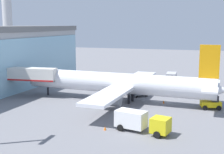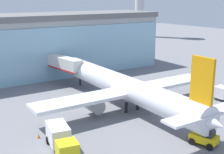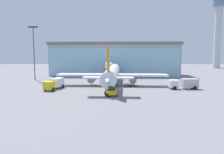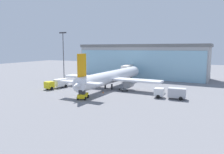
{
  "view_description": "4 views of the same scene",
  "coord_description": "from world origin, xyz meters",
  "px_view_note": "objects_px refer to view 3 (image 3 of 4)",
  "views": [
    {
      "loc": [
        -54.42,
        -7.85,
        13.99
      ],
      "look_at": [
        -2.0,
        8.57,
        4.64
      ],
      "focal_mm": 50.0,
      "sensor_mm": 36.0,
      "label": 1
    },
    {
      "loc": [
        -30.6,
        -29.57,
        17.34
      ],
      "look_at": [
        -2.54,
        8.6,
        5.02
      ],
      "focal_mm": 50.0,
      "sensor_mm": 36.0,
      "label": 2
    },
    {
      "loc": [
        -1.08,
        -55.35,
        9.44
      ],
      "look_at": [
        -1.01,
        7.0,
        2.37
      ],
      "focal_mm": 35.0,
      "sensor_mm": 36.0,
      "label": 3
    },
    {
      "loc": [
        25.71,
        -51.94,
        12.05
      ],
      "look_at": [
        -1.46,
        8.56,
        3.19
      ],
      "focal_mm": 35.0,
      "sensor_mm": 36.0,
      "label": 4
    }
  ],
  "objects_px": {
    "apron_light_mast": "(34,48)",
    "fuel_truck": "(184,83)",
    "pushback_tug": "(110,91)",
    "safety_cone_nose": "(116,88)",
    "safety_cone_wingtip": "(56,85)",
    "catering_truck": "(54,83)",
    "airplane": "(112,73)",
    "control_tower": "(218,27)",
    "baggage_cart": "(129,85)",
    "jet_bridge": "(108,66)"
  },
  "relations": [
    {
      "from": "apron_light_mast",
      "to": "airplane",
      "type": "height_order",
      "value": "apron_light_mast"
    },
    {
      "from": "apron_light_mast",
      "to": "fuel_truck",
      "type": "height_order",
      "value": "apron_light_mast"
    },
    {
      "from": "control_tower",
      "to": "safety_cone_nose",
      "type": "distance_m",
      "value": 100.6
    },
    {
      "from": "control_tower",
      "to": "safety_cone_wingtip",
      "type": "xyz_separation_m",
      "value": [
        -78.2,
        -70.45,
        -23.96
      ]
    },
    {
      "from": "jet_bridge",
      "to": "catering_truck",
      "type": "relative_size",
      "value": 1.83
    },
    {
      "from": "safety_cone_wingtip",
      "to": "catering_truck",
      "type": "bearing_deg",
      "value": -80.25
    },
    {
      "from": "catering_truck",
      "to": "apron_light_mast",
      "type": "bearing_deg",
      "value": -135.13
    },
    {
      "from": "jet_bridge",
      "to": "control_tower",
      "type": "bearing_deg",
      "value": -57.88
    },
    {
      "from": "safety_cone_nose",
      "to": "control_tower",
      "type": "bearing_deg",
      "value": 50.97
    },
    {
      "from": "safety_cone_nose",
      "to": "airplane",
      "type": "bearing_deg",
      "value": 97.1
    },
    {
      "from": "safety_cone_nose",
      "to": "safety_cone_wingtip",
      "type": "distance_m",
      "value": 17.54
    },
    {
      "from": "jet_bridge",
      "to": "fuel_truck",
      "type": "xyz_separation_m",
      "value": [
        20.26,
        -26.41,
        -2.82
      ]
    },
    {
      "from": "apron_light_mast",
      "to": "jet_bridge",
      "type": "bearing_deg",
      "value": 15.12
    },
    {
      "from": "jet_bridge",
      "to": "control_tower",
      "type": "height_order",
      "value": "control_tower"
    },
    {
      "from": "catering_truck",
      "to": "safety_cone_wingtip",
      "type": "distance_m",
      "value": 4.83
    },
    {
      "from": "fuel_truck",
      "to": "safety_cone_wingtip",
      "type": "relative_size",
      "value": 13.36
    },
    {
      "from": "control_tower",
      "to": "airplane",
      "type": "distance_m",
      "value": 94.69
    },
    {
      "from": "control_tower",
      "to": "catering_truck",
      "type": "height_order",
      "value": "control_tower"
    },
    {
      "from": "pushback_tug",
      "to": "safety_cone_nose",
      "type": "relative_size",
      "value": 6.46
    },
    {
      "from": "catering_truck",
      "to": "airplane",
      "type": "bearing_deg",
      "value": 128.85
    },
    {
      "from": "control_tower",
      "to": "apron_light_mast",
      "type": "bearing_deg",
      "value": -148.21
    },
    {
      "from": "control_tower",
      "to": "airplane",
      "type": "height_order",
      "value": "control_tower"
    },
    {
      "from": "airplane",
      "to": "pushback_tug",
      "type": "xyz_separation_m",
      "value": [
        -0.35,
        -15.99,
        -2.39
      ]
    },
    {
      "from": "jet_bridge",
      "to": "pushback_tug",
      "type": "relative_size",
      "value": 3.93
    },
    {
      "from": "safety_cone_wingtip",
      "to": "airplane",
      "type": "bearing_deg",
      "value": 8.9
    },
    {
      "from": "safety_cone_wingtip",
      "to": "pushback_tug",
      "type": "bearing_deg",
      "value": -41.43
    },
    {
      "from": "control_tower",
      "to": "pushback_tug",
      "type": "distance_m",
      "value": 107.45
    },
    {
      "from": "control_tower",
      "to": "safety_cone_nose",
      "type": "relative_size",
      "value": 74.04
    },
    {
      "from": "pushback_tug",
      "to": "apron_light_mast",
      "type": "bearing_deg",
      "value": 28.28
    },
    {
      "from": "jet_bridge",
      "to": "baggage_cart",
      "type": "bearing_deg",
      "value": -168.95
    },
    {
      "from": "airplane",
      "to": "pushback_tug",
      "type": "bearing_deg",
      "value": -178.05
    },
    {
      "from": "baggage_cart",
      "to": "safety_cone_nose",
      "type": "distance_m",
      "value": 6.44
    },
    {
      "from": "jet_bridge",
      "to": "pushback_tug",
      "type": "distance_m",
      "value": 35.59
    },
    {
      "from": "airplane",
      "to": "safety_cone_nose",
      "type": "relative_size",
      "value": 70.36
    },
    {
      "from": "apron_light_mast",
      "to": "pushback_tug",
      "type": "relative_size",
      "value": 5.14
    },
    {
      "from": "fuel_truck",
      "to": "apron_light_mast",
      "type": "bearing_deg",
      "value": -24.62
    },
    {
      "from": "control_tower",
      "to": "fuel_truck",
      "type": "relative_size",
      "value": 5.54
    },
    {
      "from": "apron_light_mast",
      "to": "baggage_cart",
      "type": "bearing_deg",
      "value": -25.77
    },
    {
      "from": "airplane",
      "to": "pushback_tug",
      "type": "distance_m",
      "value": 16.17
    },
    {
      "from": "jet_bridge",
      "to": "safety_cone_nose",
      "type": "bearing_deg",
      "value": -179.61
    },
    {
      "from": "fuel_truck",
      "to": "safety_cone_nose",
      "type": "relative_size",
      "value": 13.36
    },
    {
      "from": "catering_truck",
      "to": "baggage_cart",
      "type": "relative_size",
      "value": 2.43
    },
    {
      "from": "jet_bridge",
      "to": "apron_light_mast",
      "type": "height_order",
      "value": "apron_light_mast"
    },
    {
      "from": "catering_truck",
      "to": "baggage_cart",
      "type": "height_order",
      "value": "catering_truck"
    },
    {
      "from": "fuel_truck",
      "to": "safety_cone_nose",
      "type": "distance_m",
      "value": 17.74
    },
    {
      "from": "airplane",
      "to": "control_tower",
      "type": "bearing_deg",
      "value": -39.39
    },
    {
      "from": "safety_cone_nose",
      "to": "catering_truck",
      "type": "bearing_deg",
      "value": 177.0
    },
    {
      "from": "fuel_truck",
      "to": "pushback_tug",
      "type": "bearing_deg",
      "value": 23.99
    },
    {
      "from": "control_tower",
      "to": "catering_truck",
      "type": "xyz_separation_m",
      "value": [
        -77.41,
        -75.06,
        -22.76
      ]
    },
    {
      "from": "baggage_cart",
      "to": "safety_cone_nose",
      "type": "height_order",
      "value": "baggage_cart"
    }
  ]
}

